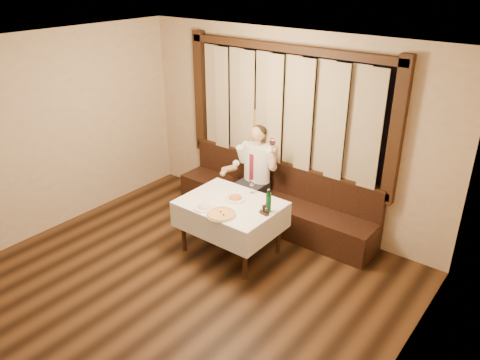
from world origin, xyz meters
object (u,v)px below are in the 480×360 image
Objects in this scene: cruet_caddy at (264,211)px; seated_man at (254,168)px; banquette at (274,203)px; pizza at (221,214)px; dining_table at (231,209)px; pasta_cream at (204,206)px; green_bottle at (268,202)px; pasta_red at (235,196)px.

cruet_caddy is 1.25m from seated_man.
banquette reaches higher than pizza.
pizza is 0.26× the size of seated_man.
dining_table is 0.39m from pizza.
banquette reaches higher than pasta_cream.
banquette is 8.50× the size of pizza.
pasta_cream is (-0.16, -0.33, 0.14)m from dining_table.
pasta_red is at bearing 178.51° from green_bottle.
green_bottle is 0.12m from cruet_caddy.
green_bottle is (0.54, -0.01, 0.09)m from pasta_red.
dining_table is (0.00, -1.02, 0.34)m from banquette.
green_bottle reaches higher than cruet_caddy.
green_bottle is at bearing 101.22° from cruet_caddy.
pizza is 1.32× the size of pasta_red.
pasta_cream is at bearing -109.72° from pasta_red.
banquette is 10.34× the size of green_bottle.
pasta_red is at bearing -90.34° from banquette.
pasta_cream is 0.18× the size of seated_man.
dining_table is at bearing -168.05° from cruet_caddy.
pasta_red is at bearing 106.82° from pizza.
pizza is (0.13, -1.37, 0.46)m from banquette.
dining_table is at bearing -170.13° from green_bottle.
seated_man is at bearing 108.75° from pizza.
cruet_caddy reaches higher than pizza.
dining_table is 0.55m from cruet_caddy.
pasta_cream is 1.27m from seated_man.
banquette is at bearing 119.65° from green_bottle.
cruet_caddy is at bearing -62.47° from banquette.
green_bottle is at bearing -60.35° from banquette.
pasta_cream is at bearing 178.31° from pizza.
green_bottle is (0.69, 0.43, 0.09)m from pasta_cream.
pizza is 0.60m from green_bottle.
green_bottle is 0.21× the size of seated_man.
dining_table is at bearing -90.00° from banquette.
dining_table is 4.10× the size of green_bottle.
green_bottle is (0.53, 0.09, 0.24)m from dining_table.
pasta_red reaches higher than pasta_cream.
pasta_red is (-0.14, 0.45, 0.02)m from pizza.
pizza is at bearing -127.71° from cruet_caddy.
green_bottle is at bearing -45.28° from seated_man.
pizza reaches higher than dining_table.
green_bottle reaches higher than pizza.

